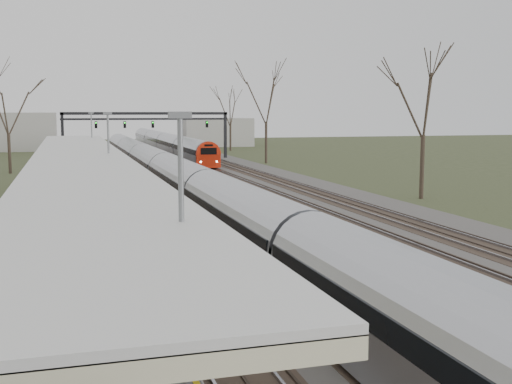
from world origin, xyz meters
TOP-DOWN VIEW (x-y plane):
  - track_bed at (0.26, 55.00)m, footprint 24.00×160.00m
  - platform at (-9.05, 37.50)m, footprint 3.50×69.00m
  - canopy at (-9.05, 32.99)m, footprint 4.10×50.00m
  - signal_gantry at (0.29, 84.99)m, footprint 21.00×0.59m
  - tree_east_far at (14.00, 42.00)m, footprint 5.00×5.00m
  - train_near at (-2.50, 50.79)m, footprint 2.62×90.21m
  - train_far at (4.50, 97.64)m, footprint 2.62×60.21m
  - passenger at (-8.51, 16.41)m, footprint 0.64×0.75m

SIDE VIEW (x-z plane):
  - track_bed at x=0.26m, z-range -0.05..0.17m
  - platform at x=-9.05m, z-range 0.00..1.00m
  - train_near at x=-2.50m, z-range -0.05..3.00m
  - train_far at x=4.50m, z-range -0.05..3.00m
  - passenger at x=-8.51m, z-range 1.00..2.74m
  - canopy at x=-9.05m, z-range 2.37..5.48m
  - signal_gantry at x=0.29m, z-range 1.87..7.95m
  - tree_east_far at x=14.00m, z-range 2.14..12.44m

